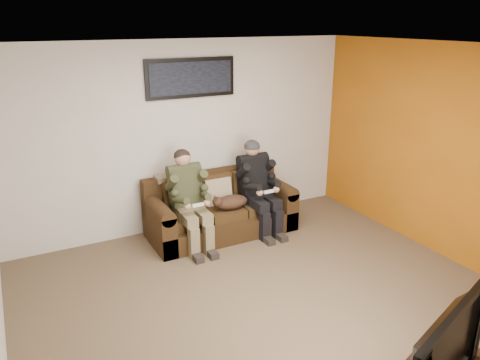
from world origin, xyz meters
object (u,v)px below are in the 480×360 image
person_left (188,194)px  framed_poster (191,78)px  cat (230,202)px  sofa (219,210)px  television (432,347)px  person_right (257,182)px

person_left → framed_poster: (0.31, 0.56, 1.40)m
person_left → cat: (0.58, -0.05, -0.20)m
person_left → sofa: bearing=18.0°
sofa → cat: bearing=-73.2°
television → cat: bearing=66.6°
sofa → person_left: size_ratio=1.59×
person_right → cat: person_right is taller
person_left → cat: bearing=-4.8°
sofa → framed_poster: framed_poster is taller
person_left → television: size_ratio=1.07×
television → sofa: bearing=67.8°
cat → television: bearing=-94.4°
cat → framed_poster: size_ratio=0.53×
sofa → person_left: (-0.51, -0.17, 0.39)m
sofa → framed_poster: size_ratio=1.60×
framed_poster → cat: bearing=-66.5°
person_left → television: (0.30, -3.61, 0.07)m
sofa → person_right: person_right is taller
cat → person_left: bearing=175.2°
television → person_right: bearing=59.7°
person_right → framed_poster: (-0.71, 0.56, 1.40)m
person_left → person_right: (1.02, 0.00, 0.00)m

